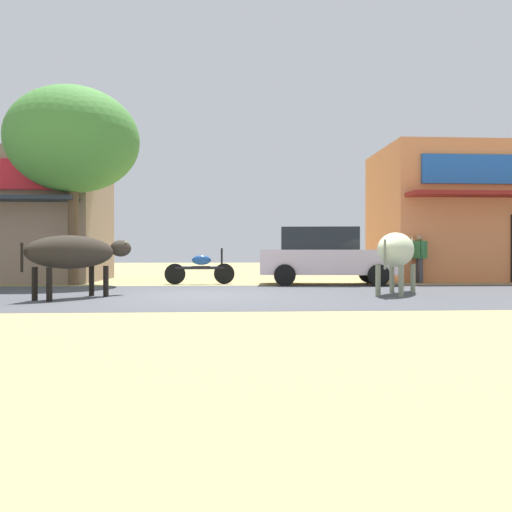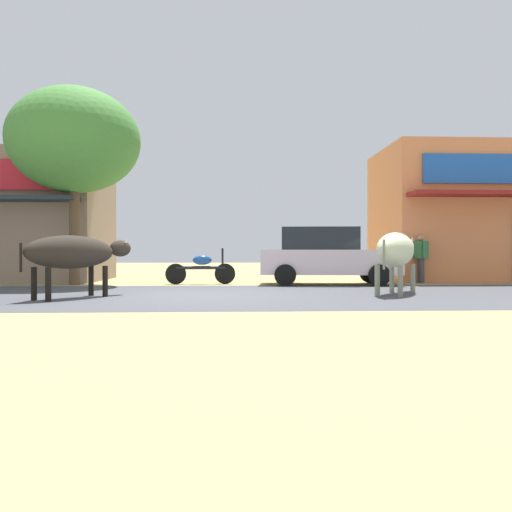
% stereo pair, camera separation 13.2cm
% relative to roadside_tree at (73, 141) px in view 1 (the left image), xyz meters
% --- Properties ---
extents(ground, '(80.00, 80.00, 0.00)m').
position_rel_roadside_tree_xyz_m(ground, '(3.62, -3.92, -4.10)').
color(ground, tan).
extents(asphalt_road, '(72.00, 6.66, 0.00)m').
position_rel_roadside_tree_xyz_m(asphalt_road, '(3.62, -3.92, -4.10)').
color(asphalt_road, '#44464C').
rests_on(asphalt_road, ground).
extents(storefront_right_club, '(6.30, 4.98, 4.47)m').
position_rel_roadside_tree_xyz_m(storefront_right_club, '(12.81, 2.60, -1.86)').
color(storefront_right_club, '#DF834E').
rests_on(storefront_right_club, ground).
extents(roadside_tree, '(3.71, 3.71, 5.60)m').
position_rel_roadside_tree_xyz_m(roadside_tree, '(0.00, 0.00, 0.00)').
color(roadside_tree, brown).
rests_on(roadside_tree, ground).
extents(parked_hatchback_car, '(4.10, 2.21, 1.64)m').
position_rel_roadside_tree_xyz_m(parked_hatchback_car, '(7.22, -0.10, -3.26)').
color(parked_hatchback_car, silver).
rests_on(parked_hatchback_car, ground).
extents(parked_motorcycle, '(2.03, 0.29, 1.05)m').
position_rel_roadside_tree_xyz_m(parked_motorcycle, '(3.60, 0.19, -3.63)').
color(parked_motorcycle, black).
rests_on(parked_motorcycle, ground).
extents(cow_near_brown, '(1.91, 2.37, 1.26)m').
position_rel_roadside_tree_xyz_m(cow_near_brown, '(1.30, -4.61, -3.19)').
color(cow_near_brown, '#2B251D').
rests_on(cow_near_brown, ground).
extents(cow_far_dark, '(1.70, 2.48, 1.35)m').
position_rel_roadside_tree_xyz_m(cow_far_dark, '(8.07, -3.91, -3.14)').
color(cow_far_dark, beige).
rests_on(cow_far_dark, ground).
extents(pedestrian_by_shop, '(0.37, 0.61, 1.48)m').
position_rel_roadside_tree_xyz_m(pedestrian_by_shop, '(10.18, 0.38, -3.24)').
color(pedestrian_by_shop, '#3F3F47').
rests_on(pedestrian_by_shop, ground).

